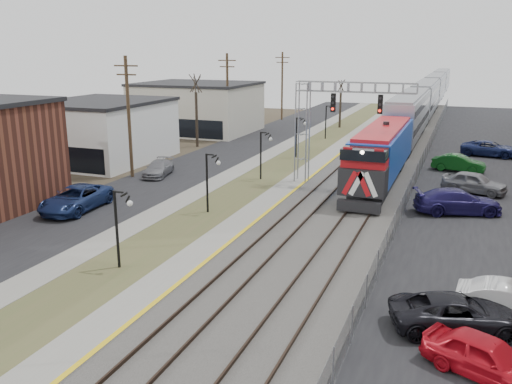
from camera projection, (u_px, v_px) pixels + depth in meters
The scene contains 24 objects.
ground at pixel (81, 372), 18.32m from camera, with size 160.00×160.00×0.00m, color #473D2D.
street_west at pixel (215, 158), 53.86m from camera, with size 7.00×120.00×0.04m, color black.
sidewalk at pixel (257, 161), 52.30m from camera, with size 2.00×120.00×0.08m, color gray.
grass_median at pixel (287, 163), 51.26m from camera, with size 4.00×120.00×0.06m, color #49512B.
platform at pixel (317, 165), 50.19m from camera, with size 2.00×120.00×0.24m, color gray.
ballast_bed at pixel (372, 169), 48.46m from camera, with size 8.00×120.00×0.20m, color #595651.
platform_edge at pixel (327, 164), 49.85m from camera, with size 0.24×120.00×0.01m, color gold.
track_near at pixel (350, 165), 49.11m from camera, with size 1.58×120.00×0.15m.
track_far at pixel (389, 168), 47.90m from camera, with size 1.58×120.00×0.15m.
train at pixel (426, 98), 84.72m from camera, with size 3.00×108.65×5.33m.
signal_gantry at pixel (324, 115), 41.69m from camera, with size 9.00×1.07×8.15m.
lampposts at pixel (209, 183), 35.68m from camera, with size 0.14×62.14×4.00m.
utility_poles at pixel (129, 118), 44.60m from camera, with size 0.28×80.28×10.00m.
fence at pixel (421, 165), 46.82m from camera, with size 0.04×120.00×1.60m, color gray.
buildings_west at pixel (61, 139), 46.66m from camera, with size 14.00×67.00×7.00m.
bare_trees at pixel (220, 125), 57.10m from camera, with size 12.30×42.30×5.95m.
car_lot_a at pixel (486, 358), 17.83m from camera, with size 1.69×4.19×1.43m, color red.
car_lot_c at pixel (457, 314), 20.79m from camera, with size 2.34×5.07×1.41m, color black.
car_lot_d at pixel (458, 202), 35.53m from camera, with size 2.27×5.58×1.62m, color #1C164E.
car_lot_e at pixel (474, 183), 40.56m from camera, with size 1.87×4.66×1.59m, color slate.
car_lot_f at pixel (459, 164), 47.67m from camera, with size 1.55×4.44×1.46m, color #0E4814.
car_street_a at pixel (76, 199), 36.21m from camera, with size 2.68×5.82×1.62m, color navy.
car_street_b at pixel (159, 169), 46.04m from camera, with size 1.80×4.42×1.28m, color slate.
car_lot_g at pixel (490, 149), 54.34m from camera, with size 2.53×5.49×1.53m, color navy.
Camera 1 is at (11.34, -12.91, 10.62)m, focal length 38.00 mm.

